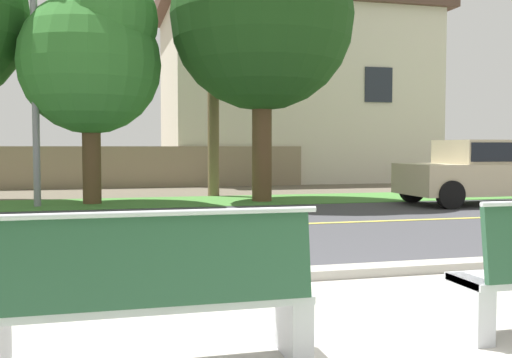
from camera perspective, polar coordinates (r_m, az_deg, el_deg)
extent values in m
plane|color=#665B4C|center=(11.57, -5.20, -3.70)|extent=(140.00, 140.00, 0.00)
cube|color=#B7B2A8|center=(4.38, 11.43, -15.08)|extent=(44.00, 3.60, 0.01)
cube|color=#ADA89E|center=(6.12, 3.37, -9.29)|extent=(44.00, 0.30, 0.11)
cube|color=#424247|center=(10.10, -3.84, -4.67)|extent=(52.00, 8.00, 0.01)
cube|color=#E0CC4C|center=(10.10, -3.84, -4.64)|extent=(48.00, 0.14, 0.01)
cube|color=#478438|center=(14.81, -7.22, -2.19)|extent=(48.00, 2.80, 0.02)
cube|color=silver|center=(3.94, 3.68, -13.77)|extent=(0.14, 0.40, 0.45)
cube|color=silver|center=(3.72, -10.00, -11.65)|extent=(1.95, 0.44, 0.05)
cube|color=#285138|center=(3.46, -9.80, -7.90)|extent=(1.87, 0.12, 0.52)
cylinder|color=silver|center=(3.41, -9.83, -3.31)|extent=(1.95, 0.04, 0.04)
cube|color=silver|center=(4.50, 20.03, -11.79)|extent=(0.14, 0.40, 0.45)
cube|color=#C6B793|center=(15.18, 21.76, 0.05)|extent=(4.30, 1.76, 0.72)
cube|color=#C6B793|center=(15.16, 21.81, 2.40)|extent=(2.24, 1.58, 0.60)
cube|color=black|center=(15.16, 21.81, 2.47)|extent=(2.15, 1.62, 0.43)
cylinder|color=black|center=(13.60, 18.37, -1.48)|extent=(0.64, 0.18, 0.64)
cylinder|color=black|center=(15.04, 14.91, -1.00)|extent=(0.64, 0.18, 0.64)
cylinder|color=gray|center=(14.46, -20.70, 11.07)|extent=(0.16, 0.16, 6.84)
cylinder|color=brown|center=(14.65, -15.66, 1.75)|extent=(0.44, 0.44, 2.10)
sphere|color=#33752D|center=(14.79, -15.79, 10.75)|extent=(3.37, 3.37, 3.37)
sphere|color=#33752D|center=(14.70, -14.18, 14.81)|extent=(2.36, 2.36, 2.36)
cylinder|color=brown|center=(14.75, 0.58, 3.33)|extent=(0.49, 0.49, 2.85)
sphere|color=#1E4719|center=(15.09, 0.58, 15.33)|extent=(4.56, 4.56, 4.56)
cylinder|color=brown|center=(16.58, -4.19, 10.85)|extent=(0.32, 0.32, 7.21)
cube|color=gray|center=(20.27, -13.45, 1.13)|extent=(13.00, 0.36, 1.40)
cube|color=beige|center=(24.73, 3.57, 7.72)|extent=(10.33, 6.40, 6.72)
cube|color=brown|center=(25.29, 3.60, 16.02)|extent=(11.15, 6.91, 0.60)
cube|color=#232833|center=(21.03, 0.21, 9.46)|extent=(1.10, 0.06, 1.30)
cube|color=#232833|center=(22.64, 11.81, 8.94)|extent=(1.10, 0.06, 1.30)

